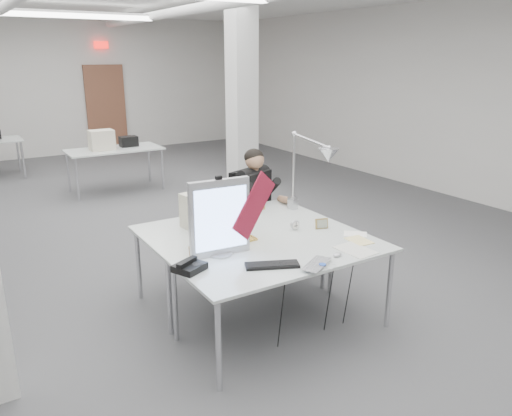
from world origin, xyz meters
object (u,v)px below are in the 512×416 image
(seated_person, at_px, (255,188))
(bankers_lamp, at_px, (247,224))
(monitor, at_px, (220,218))
(desk_phone, at_px, (190,267))
(architect_lamp, at_px, (308,168))
(laptop, at_px, (322,266))
(desk_main, at_px, (286,254))
(beige_monitor, at_px, (204,211))
(office_chair, at_px, (252,220))

(seated_person, distance_m, bankers_lamp, 1.26)
(seated_person, bearing_deg, monitor, -152.26)
(desk_phone, xyz_separation_m, architect_lamp, (1.60, 0.63, 0.46))
(laptop, bearing_deg, desk_phone, 121.53)
(desk_main, relative_size, monitor, 2.84)
(seated_person, bearing_deg, bankers_lamp, -145.28)
(desk_main, distance_m, beige_monitor, 0.99)
(desk_main, bearing_deg, monitor, 152.32)
(desk_main, distance_m, seated_person, 1.58)
(bankers_lamp, distance_m, desk_phone, 0.79)
(office_chair, relative_size, bankers_lamp, 3.37)
(office_chair, relative_size, laptop, 3.09)
(office_chair, height_order, laptop, office_chair)
(desk_main, xyz_separation_m, desk_phone, (-0.82, 0.09, 0.04))
(office_chair, distance_m, bankers_lamp, 1.36)
(architect_lamp, bearing_deg, desk_main, -159.61)
(office_chair, bearing_deg, bankers_lamp, -144.02)
(office_chair, relative_size, monitor, 1.62)
(office_chair, bearing_deg, laptop, -126.09)
(architect_lamp, bearing_deg, bankers_lamp, 176.06)
(desk_phone, height_order, architect_lamp, architect_lamp)
(bankers_lamp, height_order, architect_lamp, architect_lamp)
(architect_lamp, bearing_deg, beige_monitor, 146.13)
(laptop, relative_size, desk_phone, 1.54)
(desk_phone, relative_size, architect_lamp, 0.22)
(desk_main, xyz_separation_m, architect_lamp, (0.77, 0.72, 0.50))
(monitor, bearing_deg, office_chair, 54.30)
(beige_monitor, distance_m, architect_lamp, 1.13)
(monitor, height_order, bankers_lamp, monitor)
(desk_main, distance_m, office_chair, 1.63)
(desk_phone, height_order, beige_monitor, beige_monitor)
(desk_main, bearing_deg, laptop, -80.76)
(laptop, bearing_deg, architect_lamp, 28.24)
(laptop, xyz_separation_m, bankers_lamp, (-0.19, 0.82, 0.14))
(seated_person, distance_m, beige_monitor, 1.02)
(beige_monitor, bearing_deg, desk_phone, -133.18)
(laptop, xyz_separation_m, architect_lamp, (0.71, 1.12, 0.48))
(laptop, relative_size, bankers_lamp, 1.09)
(desk_main, distance_m, bankers_lamp, 0.47)
(office_chair, xyz_separation_m, desk_phone, (-1.42, -1.41, 0.27))
(office_chair, relative_size, architect_lamp, 1.05)
(desk_phone, bearing_deg, architect_lamp, -3.24)
(bankers_lamp, bearing_deg, desk_phone, -158.34)
(seated_person, distance_m, desk_phone, 1.97)
(seated_person, xyz_separation_m, laptop, (-0.53, -1.85, -0.13))
(beige_monitor, bearing_deg, desk_main, -83.53)
(desk_main, relative_size, seated_person, 2.16)
(beige_monitor, bearing_deg, laptop, -85.80)
(monitor, distance_m, desk_phone, 0.48)
(office_chair, height_order, desk_phone, office_chair)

